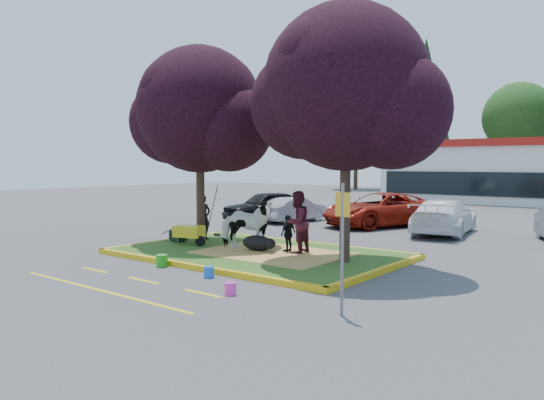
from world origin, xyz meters
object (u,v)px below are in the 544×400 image
Objects in this scene: sign_post at (342,235)px; bucket_green at (162,261)px; cow at (246,225)px; car_silver at (294,210)px; wheelbarrow at (189,232)px; car_black at (266,206)px; bucket_blue at (209,272)px; calf at (258,243)px; bucket_pink at (230,289)px; handler at (204,217)px.

bucket_green is at bearing -176.99° from sign_post.
car_silver is at bearing 7.11° from cow.
car_black reaches higher than wheelbarrow.
bucket_blue is 12.62m from car_black.
sign_post is (5.25, -3.90, 1.11)m from calf.
wheelbarrow is at bearing -47.25° from car_black.
cow reaches higher than bucket_blue.
cow is 4.97m from bucket_pink.
bucket_pink is at bearing -124.93° from handler.
car_black is (-5.74, 7.52, 0.34)m from calf.
wheelbarrow is 6.17× the size of bucket_pink.
bucket_green is 11.63m from car_silver.
wheelbarrow is 4.39m from bucket_blue.
calf is at bearing 125.65° from car_silver.
bucket_blue is 0.06× the size of car_black.
bucket_blue is (-1.57, 0.92, 0.00)m from bucket_pink.
car_black reaches higher than calf.
bucket_green is 1.22× the size of bucket_blue.
calf is 4.02× the size of bucket_pink.
bucket_green is (-0.55, -2.82, -0.74)m from cow.
bucket_blue is at bearing 149.48° from bucket_pink.
bucket_blue is (3.50, -2.61, -0.44)m from wheelbarrow.
sign_post is 0.68× the size of car_silver.
cow is 1.66× the size of calf.
handler is 0.64× the size of sign_post.
bucket_pink is 14.09m from car_silver.
bucket_pink is at bearing -165.14° from sign_post.
bucket_pink is at bearing -51.52° from wheelbarrow.
calf is 0.30× the size of car_silver.
cow reaches higher than wheelbarrow.
car_black is at bearing 95.69° from wheelbarrow.
sign_post reaches higher than wheelbarrow.
bucket_pink is 0.99× the size of bucket_blue.
bucket_pink is (2.61, -4.03, -0.25)m from calf.
bucket_pink is (5.06, -3.53, -0.45)m from wheelbarrow.
car_silver is at bearing 108.02° from bucket_green.
cow is at bearing -100.91° from handler.
car_black is at bearing 125.86° from bucket_pink.
car_black reaches higher than bucket_green.
calf is at bearing -91.23° from cow.
bucket_blue is 0.08× the size of car_silver.
handler is at bearing 54.41° from cow.
car_black is (-5.39, 7.63, -0.18)m from cow.
car_black is at bearing 15.58° from cow.
handler reaches higher than calf.
handler is 1.27m from wheelbarrow.
handler is 5.52m from bucket_blue.
car_black reaches higher than bucket_pink.
wheelbarrow is 0.68× the size of sign_post.
sign_post is 7.33× the size of bucket_green.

